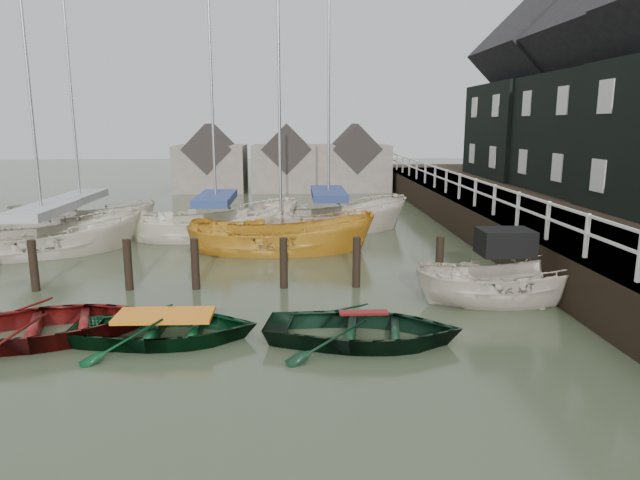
{
  "coord_description": "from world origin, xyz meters",
  "views": [
    {
      "loc": [
        1.53,
        -12.14,
        4.47
      ],
      "look_at": [
        2.18,
        2.69,
        1.4
      ],
      "focal_mm": 32.0,
      "sensor_mm": 36.0,
      "label": 1
    }
  ],
  "objects_px": {
    "rowboat_dkgreen": "(363,342)",
    "sailboat_e": "(83,230)",
    "sailboat_c": "(281,251)",
    "motorboat": "(504,299)",
    "sailboat_d": "(328,229)",
    "sailboat_b": "(217,235)",
    "rowboat_green": "(166,340)",
    "sailboat_a": "(46,252)",
    "rowboat_red": "(49,339)"
  },
  "relations": [
    {
      "from": "rowboat_dkgreen",
      "to": "sailboat_e",
      "type": "height_order",
      "value": "sailboat_e"
    },
    {
      "from": "sailboat_e",
      "to": "rowboat_dkgreen",
      "type": "bearing_deg",
      "value": -139.42
    },
    {
      "from": "rowboat_dkgreen",
      "to": "sailboat_c",
      "type": "distance_m",
      "value": 8.85
    },
    {
      "from": "motorboat",
      "to": "sailboat_c",
      "type": "xyz_separation_m",
      "value": [
        -5.78,
        6.14,
        -0.08
      ]
    },
    {
      "from": "motorboat",
      "to": "sailboat_d",
      "type": "distance_m",
      "value": 10.6
    },
    {
      "from": "sailboat_d",
      "to": "sailboat_e",
      "type": "height_order",
      "value": "sailboat_d"
    },
    {
      "from": "rowboat_dkgreen",
      "to": "sailboat_b",
      "type": "relative_size",
      "value": 0.36
    },
    {
      "from": "rowboat_green",
      "to": "sailboat_a",
      "type": "bearing_deg",
      "value": 35.81
    },
    {
      "from": "sailboat_c",
      "to": "motorboat",
      "type": "bearing_deg",
      "value": -136.11
    },
    {
      "from": "sailboat_d",
      "to": "rowboat_red",
      "type": "bearing_deg",
      "value": 141.43
    },
    {
      "from": "rowboat_red",
      "to": "sailboat_a",
      "type": "distance_m",
      "value": 8.82
    },
    {
      "from": "sailboat_b",
      "to": "sailboat_d",
      "type": "height_order",
      "value": "sailboat_d"
    },
    {
      "from": "rowboat_green",
      "to": "sailboat_c",
      "type": "xyz_separation_m",
      "value": [
        2.22,
        8.37,
        0.01
      ]
    },
    {
      "from": "rowboat_green",
      "to": "sailboat_b",
      "type": "distance_m",
      "value": 11.05
    },
    {
      "from": "rowboat_red",
      "to": "sailboat_d",
      "type": "distance_m",
      "value": 13.61
    },
    {
      "from": "rowboat_red",
      "to": "sailboat_e",
      "type": "xyz_separation_m",
      "value": [
        -3.7,
        12.3,
        0.06
      ]
    },
    {
      "from": "motorboat",
      "to": "sailboat_c",
      "type": "distance_m",
      "value": 8.43
    },
    {
      "from": "motorboat",
      "to": "sailboat_b",
      "type": "relative_size",
      "value": 0.41
    },
    {
      "from": "rowboat_dkgreen",
      "to": "sailboat_a",
      "type": "xyz_separation_m",
      "value": [
        -10.06,
        8.58,
        0.06
      ]
    },
    {
      "from": "sailboat_a",
      "to": "sailboat_c",
      "type": "height_order",
      "value": "sailboat_c"
    },
    {
      "from": "sailboat_a",
      "to": "rowboat_red",
      "type": "bearing_deg",
      "value": 179.13
    },
    {
      "from": "sailboat_a",
      "to": "sailboat_c",
      "type": "distance_m",
      "value": 8.17
    },
    {
      "from": "rowboat_red",
      "to": "rowboat_green",
      "type": "height_order",
      "value": "rowboat_red"
    },
    {
      "from": "rowboat_red",
      "to": "sailboat_e",
      "type": "height_order",
      "value": "sailboat_e"
    },
    {
      "from": "motorboat",
      "to": "rowboat_dkgreen",
      "type": "bearing_deg",
      "value": 122.46
    },
    {
      "from": "rowboat_red",
      "to": "sailboat_d",
      "type": "bearing_deg",
      "value": -46.16
    },
    {
      "from": "rowboat_green",
      "to": "sailboat_b",
      "type": "relative_size",
      "value": 0.34
    },
    {
      "from": "sailboat_b",
      "to": "motorboat",
      "type": "bearing_deg",
      "value": -152.9
    },
    {
      "from": "sailboat_c",
      "to": "sailboat_d",
      "type": "xyz_separation_m",
      "value": [
        1.89,
        3.72,
        0.05
      ]
    },
    {
      "from": "motorboat",
      "to": "sailboat_b",
      "type": "xyz_separation_m",
      "value": [
        -8.4,
        8.81,
        -0.03
      ]
    },
    {
      "from": "motorboat",
      "to": "sailboat_d",
      "type": "xyz_separation_m",
      "value": [
        -3.89,
        9.86,
        -0.02
      ]
    },
    {
      "from": "rowboat_red",
      "to": "sailboat_e",
      "type": "distance_m",
      "value": 12.85
    },
    {
      "from": "motorboat",
      "to": "sailboat_a",
      "type": "relative_size",
      "value": 0.44
    },
    {
      "from": "motorboat",
      "to": "sailboat_d",
      "type": "relative_size",
      "value": 0.35
    },
    {
      "from": "sailboat_b",
      "to": "sailboat_e",
      "type": "distance_m",
      "value": 5.96
    },
    {
      "from": "rowboat_dkgreen",
      "to": "sailboat_c",
      "type": "bearing_deg",
      "value": 21.12
    },
    {
      "from": "motorboat",
      "to": "rowboat_red",
      "type": "bearing_deg",
      "value": 100.64
    },
    {
      "from": "rowboat_red",
      "to": "sailboat_a",
      "type": "xyz_separation_m",
      "value": [
        -3.47,
        8.11,
        0.06
      ]
    },
    {
      "from": "rowboat_dkgreen",
      "to": "sailboat_d",
      "type": "height_order",
      "value": "sailboat_d"
    },
    {
      "from": "sailboat_b",
      "to": "sailboat_c",
      "type": "bearing_deg",
      "value": -152.14
    },
    {
      "from": "rowboat_green",
      "to": "sailboat_d",
      "type": "xyz_separation_m",
      "value": [
        4.11,
        12.08,
        0.07
      ]
    },
    {
      "from": "rowboat_red",
      "to": "sailboat_c",
      "type": "height_order",
      "value": "sailboat_c"
    },
    {
      "from": "motorboat",
      "to": "sailboat_a",
      "type": "bearing_deg",
      "value": 66.08
    },
    {
      "from": "rowboat_green",
      "to": "rowboat_dkgreen",
      "type": "xyz_separation_m",
      "value": [
        4.11,
        -0.28,
        0.0
      ]
    },
    {
      "from": "sailboat_d",
      "to": "sailboat_e",
      "type": "relative_size",
      "value": 1.24
    },
    {
      "from": "sailboat_e",
      "to": "sailboat_a",
      "type": "bearing_deg",
      "value": -175.14
    },
    {
      "from": "rowboat_green",
      "to": "sailboat_e",
      "type": "distance_m",
      "value": 13.93
    },
    {
      "from": "sailboat_d",
      "to": "sailboat_e",
      "type": "bearing_deg",
      "value": 78.18
    },
    {
      "from": "rowboat_green",
      "to": "motorboat",
      "type": "relative_size",
      "value": 0.83
    },
    {
      "from": "sailboat_b",
      "to": "sailboat_e",
      "type": "xyz_separation_m",
      "value": [
        -5.78,
        1.44,
        0.0
      ]
    }
  ]
}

